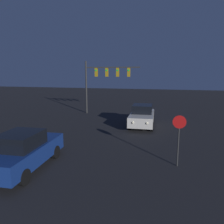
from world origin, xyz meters
name	(u,v)px	position (x,y,z in m)	size (l,w,h in m)	color
car_near	(23,151)	(-2.33, 7.54, 0.88)	(2.19, 4.80, 1.79)	navy
car_far	(142,116)	(1.93, 17.28, 0.88)	(2.12, 4.78, 1.79)	beige
traffic_signal_mast	(103,77)	(-2.84, 21.84, 4.02)	(5.98, 0.30, 5.68)	#2D2D2D
stop_sign	(179,132)	(4.58, 9.69, 1.70)	(0.62, 0.07, 2.49)	#2D2D2D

